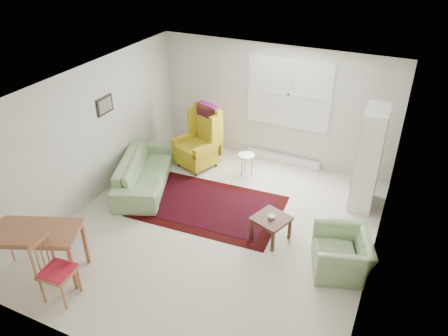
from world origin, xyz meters
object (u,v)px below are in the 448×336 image
at_px(desk_chair, 57,271).
at_px(coffee_table, 271,228).
at_px(armchair, 342,250).
at_px(wingback_chair, 197,138).
at_px(desk, 39,252).
at_px(sofa, 144,166).
at_px(stool, 246,164).
at_px(cabinet, 369,159).

bearing_deg(desk_chair, coffee_table, -48.12).
height_order(armchair, wingback_chair, wingback_chair).
bearing_deg(desk, sofa, 90.33).
bearing_deg(sofa, wingback_chair, -50.13).
xyz_separation_m(wingback_chair, stool, (1.06, 0.14, -0.43)).
bearing_deg(coffee_table, desk, -141.80).
relative_size(armchair, cabinet, 0.49).
height_order(wingback_chair, coffee_table, wingback_chair).
height_order(sofa, cabinet, cabinet).
height_order(armchair, stool, armchair).
bearing_deg(wingback_chair, coffee_table, -15.43).
bearing_deg(stool, desk, -112.44).
distance_m(sofa, coffee_table, 2.86).
xyz_separation_m(sofa, coffee_table, (2.80, -0.54, -0.21)).
bearing_deg(cabinet, armchair, -91.14).
distance_m(armchair, stool, 3.07).
distance_m(sofa, desk_chair, 3.02).
bearing_deg(desk_chair, stool, -19.88).
xyz_separation_m(cabinet, desk, (-3.97, -3.87, -0.54)).
bearing_deg(wingback_chair, desk, -77.85).
distance_m(stool, desk_chair, 4.31).
distance_m(sofa, armchair, 4.06).
xyz_separation_m(sofa, armchair, (3.99, -0.76, -0.07)).
relative_size(armchair, desk_chair, 0.94).
bearing_deg(armchair, desk, -82.47).
bearing_deg(sofa, desk, 158.74).
relative_size(stool, desk_chair, 0.47).
distance_m(wingback_chair, desk_chair, 4.04).
bearing_deg(desk, stool, 67.56).
xyz_separation_m(armchair, cabinet, (0.00, 1.90, 0.59)).
distance_m(armchair, coffee_table, 1.22).
bearing_deg(coffee_table, sofa, 169.07).
bearing_deg(stool, armchair, -40.09).
xyz_separation_m(wingback_chair, coffee_table, (2.22, -1.62, -0.44)).
distance_m(coffee_table, desk_chair, 3.28).
bearing_deg(stool, desk_chair, -104.08).
height_order(wingback_chair, desk, wingback_chair).
bearing_deg(stool, sofa, -143.63).
distance_m(armchair, wingback_chair, 3.88).
bearing_deg(sofa, stool, -75.22).
relative_size(armchair, coffee_table, 1.75).
bearing_deg(desk, wingback_chair, 81.50).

